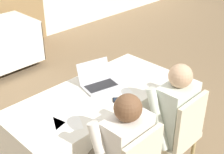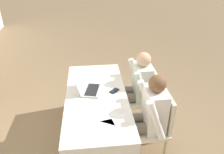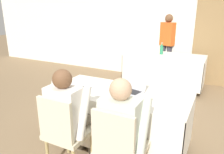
# 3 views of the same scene
# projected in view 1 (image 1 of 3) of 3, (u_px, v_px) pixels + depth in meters

# --- Properties ---
(ground_plane) EXTENTS (24.00, 24.00, 0.00)m
(ground_plane) POSITION_uv_depth(u_px,v_px,m) (98.00, 154.00, 3.24)
(ground_plane) COLOR #846B4C
(conference_table_near) EXTENTS (1.71, 0.76, 0.75)m
(conference_table_near) POSITION_uv_depth(u_px,v_px,m) (97.00, 110.00, 2.96)
(conference_table_near) COLOR white
(conference_table_near) RESTS_ON ground_plane
(laptop) EXTENTS (0.39, 0.35, 0.22)m
(laptop) POSITION_uv_depth(u_px,v_px,m) (99.00, 82.00, 2.98)
(laptop) COLOR #B7B7BC
(laptop) RESTS_ON conference_table_near
(cell_phone) EXTENTS (0.15, 0.14, 0.01)m
(cell_phone) POSITION_uv_depth(u_px,v_px,m) (120.00, 100.00, 2.77)
(cell_phone) COLOR black
(cell_phone) RESTS_ON conference_table_near
(paper_beside_laptop) EXTENTS (0.30, 0.35, 0.00)m
(paper_beside_laptop) POSITION_uv_depth(u_px,v_px,m) (116.00, 87.00, 2.97)
(paper_beside_laptop) COLOR white
(paper_beside_laptop) RESTS_ON conference_table_near
(paper_centre_table) EXTENTS (0.27, 0.33, 0.00)m
(paper_centre_table) POSITION_uv_depth(u_px,v_px,m) (43.00, 123.00, 2.48)
(paper_centre_table) COLOR white
(paper_centre_table) RESTS_ON conference_table_near
(paper_left_edge) EXTENTS (0.33, 0.36, 0.00)m
(paper_left_edge) POSITION_uv_depth(u_px,v_px,m) (67.00, 120.00, 2.52)
(paper_left_edge) COLOR white
(paper_left_edge) RESTS_ON conference_table_near
(chair_near_right) EXTENTS (0.44, 0.44, 0.90)m
(chair_near_right) POSITION_uv_depth(u_px,v_px,m) (176.00, 132.00, 2.77)
(chair_near_right) COLOR tan
(chair_near_right) RESTS_ON ground_plane
(person_checkered_shirt) EXTENTS (0.50, 0.52, 1.16)m
(person_checkered_shirt) POSITION_uv_depth(u_px,v_px,m) (119.00, 148.00, 2.36)
(person_checkered_shirt) COLOR #665B4C
(person_checkered_shirt) RESTS_ON ground_plane
(person_white_shirt) EXTENTS (0.50, 0.52, 1.16)m
(person_white_shirt) POSITION_uv_depth(u_px,v_px,m) (168.00, 113.00, 2.75)
(person_white_shirt) COLOR #665B4C
(person_white_shirt) RESTS_ON ground_plane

